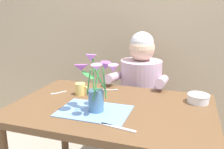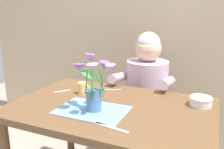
{
  "view_description": "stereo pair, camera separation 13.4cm",
  "coord_description": "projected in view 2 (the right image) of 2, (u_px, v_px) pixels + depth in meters",
  "views": [
    {
      "loc": [
        0.43,
        -1.29,
        1.3
      ],
      "look_at": [
        -0.02,
        0.05,
        0.92
      ],
      "focal_mm": 38.6,
      "sensor_mm": 36.0,
      "label": 1
    },
    {
      "loc": [
        0.55,
        -1.24,
        1.3
      ],
      "look_at": [
        -0.02,
        0.05,
        0.92
      ],
      "focal_mm": 38.6,
      "sensor_mm": 36.0,
      "label": 2
    }
  ],
  "objects": [
    {
      "name": "ceramic_mug",
      "position": [
        83.0,
        88.0,
        1.65
      ],
      "size": [
        0.09,
        0.07,
        0.08
      ],
      "color": "#E5C666",
      "rests_on": "dining_table"
    },
    {
      "name": "ceramic_bowl",
      "position": [
        201.0,
        101.0,
        1.45
      ],
      "size": [
        0.14,
        0.14,
        0.06
      ],
      "color": "white",
      "rests_on": "dining_table"
    },
    {
      "name": "dining_table",
      "position": [
        111.0,
        120.0,
        1.48
      ],
      "size": [
        1.2,
        0.8,
        0.74
      ],
      "color": "brown",
      "rests_on": "ground_plane"
    },
    {
      "name": "flower_vase",
      "position": [
        94.0,
        84.0,
        1.34
      ],
      "size": [
        0.24,
        0.24,
        0.32
      ],
      "color": "teal",
      "rests_on": "dining_table"
    },
    {
      "name": "striped_placemat",
      "position": [
        92.0,
        110.0,
        1.38
      ],
      "size": [
        0.4,
        0.28,
        0.0
      ],
      "primitive_type": "cube",
      "color": "#6B93D1",
      "rests_on": "dining_table"
    },
    {
      "name": "dinner_knife",
      "position": [
        111.0,
        128.0,
        1.18
      ],
      "size": [
        0.19,
        0.05,
        0.0
      ],
      "primitive_type": "cube",
      "rotation": [
        0.0,
        0.0,
        -0.17
      ],
      "color": "silver",
      "rests_on": "dining_table"
    },
    {
      "name": "spoon_1",
      "position": [
        115.0,
        90.0,
        1.73
      ],
      "size": [
        0.12,
        0.05,
        0.01
      ],
      "color": "silver",
      "rests_on": "dining_table"
    },
    {
      "name": "seated_person",
      "position": [
        146.0,
        100.0,
        2.03
      ],
      "size": [
        0.45,
        0.47,
        1.14
      ],
      "rotation": [
        0.0,
        0.0,
        -0.03
      ],
      "color": "#4C4C56",
      "rests_on": "ground_plane"
    },
    {
      "name": "wood_panel_backdrop",
      "position": [
        157.0,
        16.0,
        2.25
      ],
      "size": [
        4.0,
        0.1,
        2.5
      ],
      "primitive_type": "cube",
      "color": "tan",
      "rests_on": "ground_plane"
    },
    {
      "name": "spoon_0",
      "position": [
        60.0,
        91.0,
        1.7
      ],
      "size": [
        0.08,
        0.11,
        0.01
      ],
      "color": "silver",
      "rests_on": "dining_table"
    }
  ]
}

